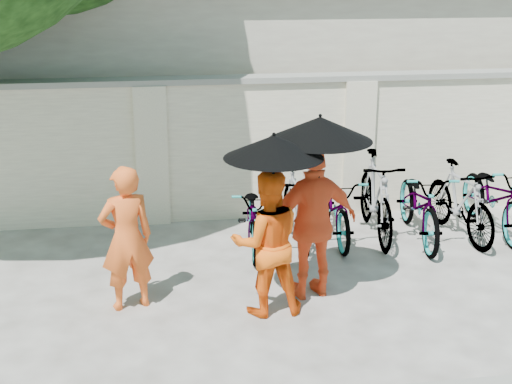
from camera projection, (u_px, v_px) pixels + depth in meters
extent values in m
plane|color=beige|center=(253.00, 317.00, 7.61)|extent=(80.00, 80.00, 0.00)
cube|color=#EDE3C2|center=(289.00, 149.00, 10.45)|extent=(20.00, 0.30, 2.00)
cube|color=beige|center=(303.00, 69.00, 13.98)|extent=(14.00, 6.00, 3.20)
imported|color=orange|center=(126.00, 238.00, 7.61)|extent=(0.67, 0.54, 1.61)
imported|color=#FF5F0F|center=(267.00, 243.00, 7.51)|extent=(0.80, 0.64, 1.59)
cylinder|color=black|center=(273.00, 192.00, 7.26)|extent=(0.02, 0.02, 0.96)
cone|color=black|center=(274.00, 147.00, 7.11)|extent=(1.02, 1.02, 0.23)
imported|color=#FF5B28|center=(314.00, 223.00, 7.86)|extent=(1.09, 0.64, 1.75)
cylinder|color=black|center=(319.00, 173.00, 7.60)|extent=(0.02, 0.02, 0.97)
cone|color=black|center=(320.00, 129.00, 7.45)|extent=(1.12, 1.12, 0.26)
imported|color=gray|center=(254.00, 216.00, 9.31)|extent=(0.76, 1.74, 0.89)
imported|color=gray|center=(296.00, 208.00, 9.41)|extent=(0.50, 1.72, 1.03)
imported|color=gray|center=(335.00, 206.00, 9.64)|extent=(0.67, 1.80, 0.93)
imported|color=gray|center=(376.00, 197.00, 9.68)|extent=(0.71, 1.96, 1.15)
imported|color=gray|center=(420.00, 204.00, 9.61)|extent=(0.86, 1.97, 1.01)
imported|color=gray|center=(460.00, 201.00, 9.67)|extent=(0.69, 1.77, 1.03)
imported|color=gray|center=(495.00, 197.00, 9.86)|extent=(0.68, 1.95, 1.02)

